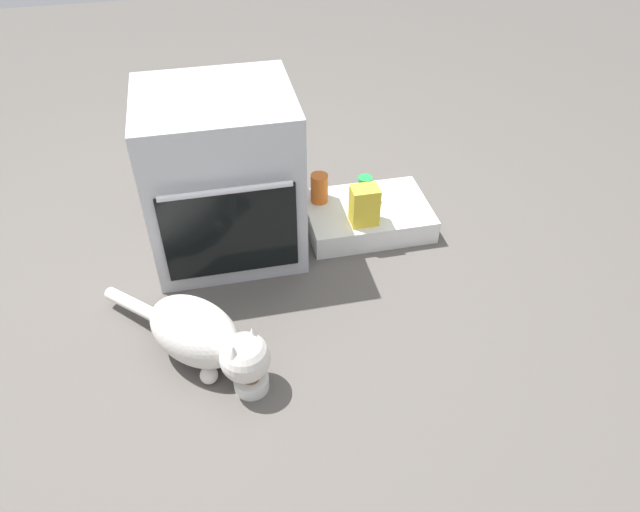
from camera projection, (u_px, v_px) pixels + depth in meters
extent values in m
plane|color=#56514C|center=(240.00, 299.00, 2.43)|extent=(8.00, 8.00, 0.00)
cube|color=#B7BABF|center=(221.00, 176.00, 2.47)|extent=(0.62, 0.54, 0.72)
cube|color=black|center=(230.00, 234.00, 2.32)|extent=(0.53, 0.01, 0.40)
cylinder|color=silver|center=(225.00, 191.00, 2.16)|extent=(0.50, 0.02, 0.02)
cube|color=white|center=(367.00, 216.00, 2.77)|extent=(0.56, 0.39, 0.11)
cylinder|color=white|center=(251.00, 382.00, 2.08)|extent=(0.12, 0.12, 0.05)
sphere|color=brown|center=(251.00, 379.00, 2.07)|extent=(0.07, 0.07, 0.07)
ellipsoid|color=silver|center=(194.00, 331.00, 2.12)|extent=(0.43, 0.44, 0.23)
sphere|color=silver|center=(245.00, 358.00, 2.00)|extent=(0.18, 0.18, 0.18)
cone|color=silver|center=(253.00, 336.00, 1.99)|extent=(0.06, 0.06, 0.08)
cone|color=silver|center=(234.00, 354.00, 1.93)|extent=(0.06, 0.06, 0.08)
cylinder|color=silver|center=(136.00, 306.00, 2.30)|extent=(0.26, 0.27, 0.09)
sphere|color=silver|center=(233.00, 352.00, 2.18)|extent=(0.07, 0.07, 0.07)
sphere|color=silver|center=(209.00, 375.00, 2.09)|extent=(0.07, 0.07, 0.07)
cube|color=yellow|center=(364.00, 205.00, 2.58)|extent=(0.12, 0.09, 0.18)
cylinder|color=#D16023|center=(319.00, 188.00, 2.72)|extent=(0.08, 0.08, 0.14)
cylinder|color=green|center=(365.00, 188.00, 2.74)|extent=(0.07, 0.07, 0.12)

